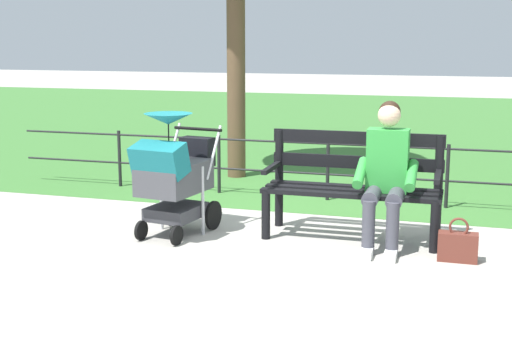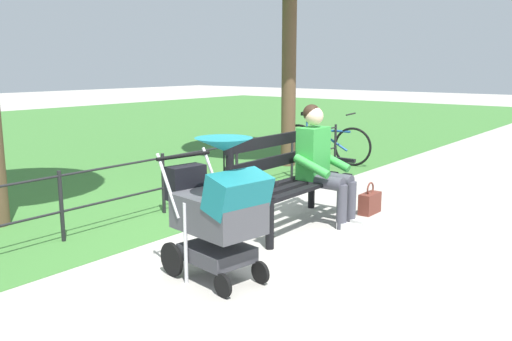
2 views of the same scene
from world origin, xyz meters
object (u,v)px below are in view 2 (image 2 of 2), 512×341
Objects in this scene: stroller at (218,208)px; bicycle at (325,143)px; person_on_bench at (322,161)px; park_bench at (288,177)px; handbag at (370,203)px.

stroller is 0.70× the size of bicycle.
park_bench is at bearing -35.27° from person_on_bench.
stroller reaches higher than park_bench.
stroller is at bearing 15.82° from park_bench.
handbag is (-2.54, 0.04, -0.47)m from stroller.
park_bench reaches higher than handbag.
person_on_bench is 3.45× the size of handbag.
person_on_bench is 0.88m from handbag.
handbag is (-0.95, 0.50, -0.40)m from park_bench.
person_on_bench is 0.77× the size of bicycle.
bicycle is (-5.03, -2.06, -0.23)m from stroller.
handbag is 0.22× the size of bicycle.
park_bench is 1.66m from stroller.
stroller is 5.44m from bicycle.
bicycle reaches higher than handbag.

